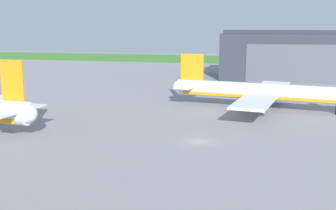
# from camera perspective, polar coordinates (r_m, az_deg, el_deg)

# --- Properties ---
(ground_plane) EXTENTS (440.00, 440.00, 0.00)m
(ground_plane) POSITION_cam_1_polar(r_m,az_deg,el_deg) (76.07, 4.09, -4.86)
(ground_plane) COLOR gray
(grass_field_strip) EXTENTS (440.00, 56.00, 0.08)m
(grass_field_strip) POSITION_cam_1_polar(r_m,az_deg,el_deg) (249.14, 10.66, 5.92)
(grass_field_strip) COLOR #417F2F
(grass_field_strip) RESTS_ON ground_plane
(maintenance_hangar) EXTENTS (79.55, 31.83, 17.96)m
(maintenance_hangar) POSITION_cam_1_polar(r_m,az_deg,el_deg) (171.23, 20.85, 6.10)
(maintenance_hangar) COLOR #2D333D
(maintenance_hangar) RESTS_ON ground_plane
(airliner_far_right) EXTENTS (48.76, 43.23, 12.89)m
(airliner_far_right) POSITION_cam_1_polar(r_m,az_deg,el_deg) (105.73, 13.08, 1.63)
(airliner_far_right) COLOR silver
(airliner_far_right) RESTS_ON ground_plane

